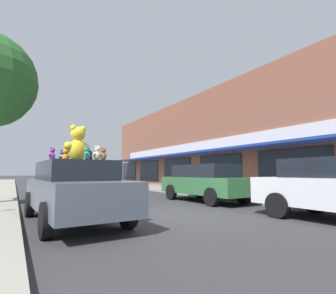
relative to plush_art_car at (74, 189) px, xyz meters
The scene contains 14 objects.
ground_plane 2.97m from the plush_art_car, ahead, with size 260.00×260.00×0.00m, color #333335.
sidewalk_far 8.62m from the plush_art_car, ahead, with size 3.50×90.00×0.14m.
storefront_row 18.65m from the plush_art_car, 28.48° to the left, with size 13.38×31.39×7.18m.
plush_art_car is the anchor object (origin of this frame).
teddy_bear_giant 1.16m from the plush_art_car, 17.80° to the right, with size 0.72×0.50×0.95m.
teddy_bear_blue 1.02m from the plush_art_car, 116.15° to the left, with size 0.22×0.24×0.34m.
teddy_bear_white 1.08m from the plush_art_car, 77.49° to the right, with size 0.14×0.17×0.23m.
teddy_bear_orange 0.91m from the plush_art_car, 133.02° to the left, with size 0.26×0.17×0.35m.
teddy_bear_purple 1.13m from the plush_art_car, 141.92° to the right, with size 0.20×0.21×0.31m.
teddy_bear_brown 1.25m from the plush_art_car, 55.44° to the right, with size 0.25×0.21×0.34m.
teddy_bear_black 0.98m from the plush_art_car, 57.71° to the right, with size 0.17×0.19×0.27m.
teddy_bear_teal 1.43m from the plush_art_car, 87.99° to the right, with size 0.17×0.23×0.31m.
teddy_bear_cream 1.38m from the plush_art_car, 74.40° to the right, with size 0.24×0.21×0.33m.
parked_car_far_center 6.17m from the plush_art_car, 19.41° to the left, with size 1.84×4.63×1.59m.
Camera 1 is at (-4.17, -6.69, 1.23)m, focal length 28.00 mm.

